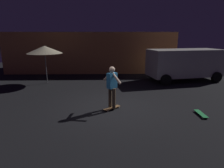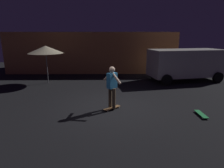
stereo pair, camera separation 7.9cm
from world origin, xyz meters
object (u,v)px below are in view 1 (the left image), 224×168
at_px(parked_van, 184,63).
at_px(patio_umbrella, 45,50).
at_px(skateboard_ridden, 112,108).
at_px(skateboard_spare, 201,114).
at_px(skater, 112,84).

height_order(parked_van, patio_umbrella, patio_umbrella).
xyz_separation_m(parked_van, skateboard_ridden, (-4.84, -5.06, -1.11)).
bearing_deg(skateboard_spare, skater, 168.32).
xyz_separation_m(parked_van, skater, (-4.84, -5.06, -0.12)).
distance_m(skateboard_ridden, skateboard_spare, 3.38).
relative_size(skateboard_ridden, skateboard_spare, 0.92).
height_order(parked_van, skateboard_spare, parked_van).
xyz_separation_m(skateboard_ridden, skateboard_spare, (3.31, -0.68, 0.00)).
height_order(parked_van, skater, parked_van).
relative_size(patio_umbrella, skateboard_ridden, 3.19).
bearing_deg(skateboard_ridden, parked_van, 46.28).
bearing_deg(skater, skateboard_ridden, -79.38).
distance_m(parked_van, patio_umbrella, 8.85).
xyz_separation_m(parked_van, patio_umbrella, (-8.78, -0.59, 0.91)).
bearing_deg(skater, skateboard_spare, -11.68).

